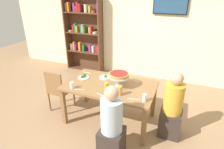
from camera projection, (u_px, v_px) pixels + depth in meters
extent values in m
plane|color=#9E7A56|center=(110.00, 119.00, 3.58)|extent=(12.00, 12.00, 0.00)
cube|color=beige|center=(142.00, 25.00, 4.85)|extent=(8.00, 0.12, 2.80)
cube|color=olive|center=(110.00, 86.00, 3.28)|extent=(1.57, 0.93, 0.04)
cube|color=olive|center=(64.00, 107.00, 3.34)|extent=(0.07, 0.07, 0.70)
cube|color=olive|center=(144.00, 127.00, 2.85)|extent=(0.07, 0.07, 0.70)
cube|color=olive|center=(86.00, 87.00, 4.02)|extent=(0.07, 0.07, 0.70)
cube|color=olive|center=(154.00, 100.00, 3.53)|extent=(0.07, 0.07, 0.70)
cube|color=brown|center=(68.00, 32.00, 5.52)|extent=(0.03, 0.30, 2.20)
cube|color=brown|center=(101.00, 35.00, 5.16)|extent=(0.03, 0.30, 2.20)
cube|color=brown|center=(86.00, 32.00, 5.46)|extent=(1.10, 0.02, 2.20)
cube|color=brown|center=(86.00, 69.00, 5.80)|extent=(1.04, 0.28, 0.02)
cube|color=brown|center=(85.00, 51.00, 5.57)|extent=(1.04, 0.28, 0.02)
cube|color=brown|center=(83.00, 33.00, 5.34)|extent=(1.04, 0.28, 0.02)
cube|color=brown|center=(82.00, 13.00, 5.11)|extent=(1.04, 0.28, 0.02)
cylinder|color=beige|center=(71.00, 46.00, 5.67)|extent=(0.10, 0.10, 0.18)
cube|color=orange|center=(74.00, 46.00, 5.63)|extent=(0.05, 0.10, 0.24)
cube|color=#7A3370|center=(76.00, 47.00, 5.62)|extent=(0.05, 0.13, 0.19)
cube|color=orange|center=(80.00, 46.00, 5.56)|extent=(0.06, 0.11, 0.26)
cube|color=#2D6B38|center=(84.00, 48.00, 5.53)|extent=(0.05, 0.10, 0.17)
cube|color=#7A3370|center=(90.00, 48.00, 5.45)|extent=(0.06, 0.13, 0.21)
cylinder|color=silver|center=(93.00, 49.00, 5.43)|extent=(0.10, 0.10, 0.18)
cube|color=maroon|center=(97.00, 49.00, 5.38)|extent=(0.06, 0.10, 0.20)
cube|color=#7A3370|center=(99.00, 49.00, 5.36)|extent=(0.04, 0.13, 0.22)
cylinder|color=silver|center=(70.00, 31.00, 5.47)|extent=(0.12, 0.12, 0.04)
cube|color=maroon|center=(74.00, 28.00, 5.39)|extent=(0.05, 0.13, 0.20)
cube|color=#2D6B38|center=(76.00, 28.00, 5.36)|extent=(0.05, 0.11, 0.24)
cube|color=#B7932D|center=(77.00, 29.00, 5.36)|extent=(0.05, 0.13, 0.18)
cube|color=#2D6B38|center=(82.00, 29.00, 5.30)|extent=(0.05, 0.12, 0.21)
cube|color=#B2A88E|center=(83.00, 28.00, 5.28)|extent=(0.04, 0.13, 0.22)
cube|color=#2D6B38|center=(85.00, 29.00, 5.27)|extent=(0.04, 0.13, 0.19)
cube|color=#B7932D|center=(90.00, 30.00, 5.22)|extent=(0.05, 0.13, 0.16)
cube|color=maroon|center=(92.00, 30.00, 5.20)|extent=(0.04, 0.13, 0.19)
cylinder|color=silver|center=(95.00, 33.00, 5.20)|extent=(0.13, 0.13, 0.05)
cube|color=orange|center=(67.00, 7.00, 5.22)|extent=(0.04, 0.13, 0.22)
cube|color=orange|center=(69.00, 7.00, 5.19)|extent=(0.06, 0.11, 0.25)
cube|color=#7A3370|center=(75.00, 7.00, 5.13)|extent=(0.06, 0.13, 0.23)
cube|color=maroon|center=(76.00, 9.00, 5.12)|extent=(0.04, 0.13, 0.16)
cube|color=maroon|center=(78.00, 7.00, 5.09)|extent=(0.05, 0.13, 0.26)
cube|color=maroon|center=(80.00, 8.00, 5.07)|extent=(0.05, 0.12, 0.22)
cylinder|color=silver|center=(86.00, 8.00, 5.02)|extent=(0.09, 0.09, 0.20)
cube|color=#B7932D|center=(90.00, 9.00, 4.98)|extent=(0.05, 0.13, 0.17)
cylinder|color=brown|center=(93.00, 12.00, 4.97)|extent=(0.12, 0.12, 0.06)
cube|color=#7A3370|center=(98.00, 8.00, 4.88)|extent=(0.05, 0.13, 0.26)
cube|color=black|center=(171.00, 4.00, 4.33)|extent=(0.78, 0.05, 0.47)
cube|color=navy|center=(170.00, 4.00, 4.31)|extent=(0.74, 0.01, 0.43)
cube|color=#382D28|center=(170.00, 123.00, 3.13)|extent=(0.34, 0.34, 0.45)
cylinder|color=gold|center=(174.00, 98.00, 2.93)|extent=(0.30, 0.30, 0.50)
sphere|color=tan|center=(177.00, 78.00, 2.79)|extent=(0.20, 0.20, 0.20)
cube|color=#382D28|center=(112.00, 142.00, 2.74)|extent=(0.34, 0.34, 0.45)
cylinder|color=silver|center=(112.00, 116.00, 2.54)|extent=(0.30, 0.30, 0.50)
sphere|color=tan|center=(112.00, 93.00, 2.39)|extent=(0.20, 0.20, 0.20)
cube|color=olive|center=(61.00, 90.00, 3.73)|extent=(0.40, 0.40, 0.04)
cube|color=olive|center=(54.00, 83.00, 3.49)|extent=(0.36, 0.04, 0.42)
cylinder|color=olive|center=(60.00, 94.00, 4.04)|extent=(0.04, 0.04, 0.41)
cylinder|color=olive|center=(74.00, 97.00, 3.92)|extent=(0.04, 0.04, 0.41)
cylinder|color=olive|center=(49.00, 102.00, 3.74)|extent=(0.04, 0.04, 0.41)
cylinder|color=olive|center=(64.00, 106.00, 3.62)|extent=(0.04, 0.04, 0.41)
cylinder|color=silver|center=(119.00, 86.00, 3.21)|extent=(0.15, 0.15, 0.01)
cylinder|color=silver|center=(119.00, 81.00, 3.18)|extent=(0.03, 0.03, 0.17)
cylinder|color=silver|center=(119.00, 76.00, 3.14)|extent=(0.36, 0.36, 0.01)
cylinder|color=tan|center=(119.00, 75.00, 3.13)|extent=(0.33, 0.33, 0.05)
cylinder|color=maroon|center=(119.00, 73.00, 3.11)|extent=(0.30, 0.30, 0.00)
cylinder|color=white|center=(84.00, 77.00, 3.52)|extent=(0.21, 0.21, 0.01)
sphere|color=#2D7028|center=(85.00, 75.00, 3.53)|extent=(0.06, 0.06, 0.06)
sphere|color=#2D7028|center=(82.00, 77.00, 3.47)|extent=(0.04, 0.04, 0.04)
sphere|color=#2D7028|center=(83.00, 76.00, 3.49)|extent=(0.06, 0.06, 0.06)
cylinder|color=white|center=(105.00, 77.00, 3.52)|extent=(0.23, 0.23, 0.01)
sphere|color=#2D7028|center=(105.00, 76.00, 3.50)|extent=(0.05, 0.05, 0.05)
sphere|color=#2D7028|center=(106.00, 76.00, 3.50)|extent=(0.05, 0.05, 0.05)
cylinder|color=gold|center=(120.00, 91.00, 2.92)|extent=(0.07, 0.07, 0.16)
cylinder|color=gold|center=(106.00, 86.00, 3.07)|extent=(0.07, 0.07, 0.13)
cylinder|color=white|center=(72.00, 85.00, 3.13)|extent=(0.07, 0.07, 0.11)
cylinder|color=white|center=(145.00, 98.00, 2.77)|extent=(0.06, 0.06, 0.12)
cube|color=silver|center=(134.00, 99.00, 2.84)|extent=(0.18, 0.06, 0.00)
cube|color=silver|center=(79.00, 90.00, 3.10)|extent=(0.18, 0.07, 0.00)
cube|color=silver|center=(101.00, 95.00, 2.95)|extent=(0.17, 0.08, 0.00)
cube|color=silver|center=(87.00, 73.00, 3.73)|extent=(0.18, 0.04, 0.00)
cube|color=silver|center=(135.00, 81.00, 3.41)|extent=(0.18, 0.07, 0.00)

